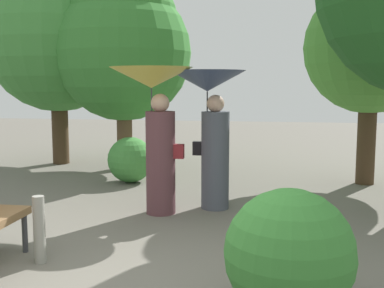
% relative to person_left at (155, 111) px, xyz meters
% --- Properties ---
extents(person_left, '(1.16, 1.16, 2.06)m').
position_rel_person_left_xyz_m(person_left, '(0.00, 0.00, 0.00)').
color(person_left, '#563338').
rests_on(person_left, ground).
extents(person_right, '(1.12, 1.12, 2.02)m').
position_rel_person_left_xyz_m(person_right, '(0.72, 0.40, -0.03)').
color(person_right, '#474C56').
rests_on(person_right, ground).
extents(tree_near_left, '(2.90, 2.90, 4.31)m').
position_rel_person_left_xyz_m(tree_near_left, '(-1.55, 3.40, 1.26)').
color(tree_near_left, brown).
rests_on(tree_near_left, ground).
extents(tree_near_right, '(2.36, 2.36, 4.08)m').
position_rel_person_left_xyz_m(tree_near_right, '(3.31, 2.60, 1.23)').
color(tree_near_right, '#42301E').
rests_on(tree_near_right, ground).
extents(tree_mid_left, '(3.17, 3.17, 4.80)m').
position_rel_person_left_xyz_m(tree_mid_left, '(-3.22, 3.79, 1.58)').
color(tree_mid_left, '#42301E').
rests_on(tree_mid_left, ground).
extents(bush_path_right, '(0.85, 0.85, 0.85)m').
position_rel_person_left_xyz_m(bush_path_right, '(-0.99, 1.99, -1.02)').
color(bush_path_right, '#428C3D').
rests_on(bush_path_right, ground).
extents(bush_behind_bench, '(1.02, 1.02, 1.02)m').
position_rel_person_left_xyz_m(bush_behind_bench, '(1.77, -2.80, -0.94)').
color(bush_behind_bench, '#387F33').
rests_on(bush_behind_bench, ground).
extents(path_marker_post, '(0.12, 0.12, 0.70)m').
position_rel_person_left_xyz_m(path_marker_post, '(-0.70, -2.08, -1.10)').
color(path_marker_post, gray).
rests_on(path_marker_post, ground).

